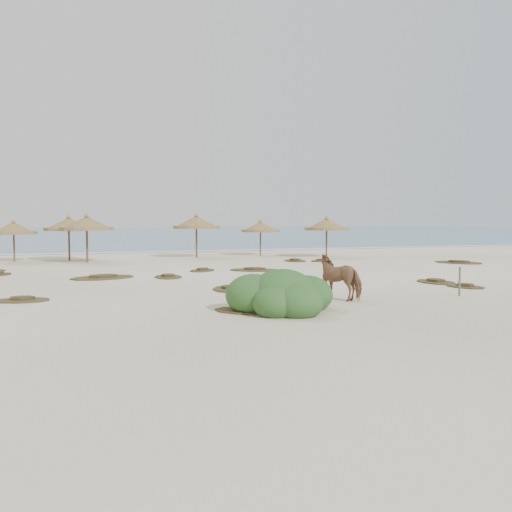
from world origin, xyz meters
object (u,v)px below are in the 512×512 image
(palapa_0, at_px, (14,229))
(palapa_1, at_px, (87,224))
(horse, at_px, (341,277))
(bush, at_px, (283,296))

(palapa_0, relative_size, palapa_1, 1.10)
(palapa_0, height_order, horse, palapa_0)
(horse, height_order, bush, horse)
(palapa_0, distance_m, palapa_1, 4.83)
(palapa_0, distance_m, bush, 24.91)
(palapa_1, bearing_deg, horse, -67.29)
(palapa_1, distance_m, bush, 21.67)
(palapa_0, height_order, bush, palapa_0)
(bush, bearing_deg, horse, 32.92)
(palapa_0, xyz_separation_m, palapa_1, (4.39, -1.99, 0.31))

